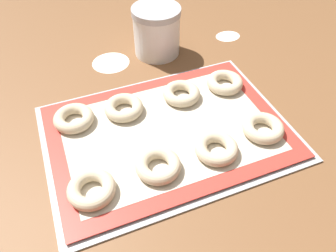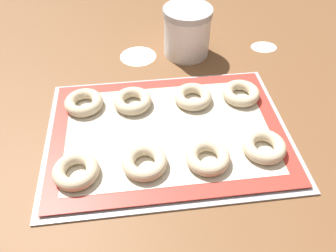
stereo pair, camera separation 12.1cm
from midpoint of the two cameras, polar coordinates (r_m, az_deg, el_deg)
name	(u,v)px [view 1 (the left image)]	position (r m, az deg, el deg)	size (l,w,h in m)	color
ground_plane	(162,129)	(0.70, -5.92, -1.02)	(2.80, 2.80, 0.00)	brown
baking_tray	(168,132)	(0.69, -5.02, -1.58)	(0.51, 0.36, 0.01)	#B2B5BA
baking_mat	(168,131)	(0.68, -5.05, -1.28)	(0.48, 0.34, 0.00)	red
bagel_front_far_left	(91,189)	(0.61, -18.94, -10.98)	(0.09, 0.09, 0.02)	beige
bagel_front_mid_left	(158,165)	(0.61, -7.43, -7.42)	(0.09, 0.09, 0.02)	beige
bagel_front_mid_right	(216,148)	(0.63, 3.08, -4.46)	(0.09, 0.09, 0.02)	beige
bagel_front_far_right	(263,128)	(0.68, 11.49, -0.83)	(0.09, 0.09, 0.02)	beige
bagel_back_far_left	(74,118)	(0.73, -20.72, 0.83)	(0.09, 0.09, 0.02)	beige
bagel_back_mid_left	(124,108)	(0.73, -12.47, 2.71)	(0.09, 0.09, 0.02)	beige
bagel_back_mid_right	(181,93)	(0.74, -2.25, 5.30)	(0.09, 0.09, 0.02)	beige
bagel_back_far_right	(225,83)	(0.78, 5.55, 7.19)	(0.09, 0.09, 0.02)	beige
flour_canister	(157,31)	(0.89, -6.01, 15.88)	(0.13, 0.13, 0.13)	white
flour_patch_near	(228,36)	(1.00, 6.94, 15.10)	(0.07, 0.06, 0.00)	white
flour_patch_far	(111,62)	(0.90, -13.80, 10.45)	(0.10, 0.10, 0.00)	white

